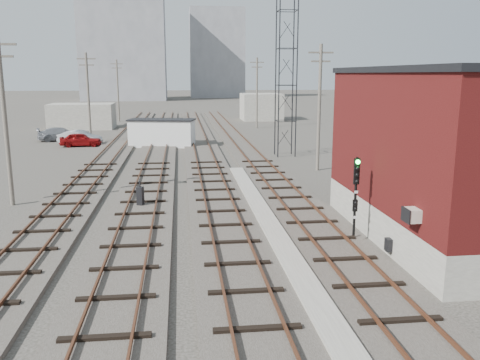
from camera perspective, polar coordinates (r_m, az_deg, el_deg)
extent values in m
plane|color=#282621|center=(68.18, -3.81, 5.95)|extent=(320.00, 320.00, 0.00)
cube|color=#332D28|center=(47.60, 0.52, 3.57)|extent=(3.20, 90.00, 0.20)
cube|color=#4C2816|center=(47.49, -0.34, 3.83)|extent=(0.07, 90.00, 0.12)
cube|color=#4C2816|center=(47.67, 1.38, 3.86)|extent=(0.07, 90.00, 0.12)
cube|color=#332D28|center=(47.27, -4.31, 3.48)|extent=(3.20, 90.00, 0.20)
cube|color=#4C2816|center=(47.22, -5.18, 3.74)|extent=(0.07, 90.00, 0.12)
cube|color=#4C2816|center=(47.28, -3.44, 3.77)|extent=(0.07, 90.00, 0.12)
cube|color=#332D28|center=(47.28, -9.16, 3.36)|extent=(3.20, 90.00, 0.20)
cube|color=#4C2816|center=(47.28, -10.04, 3.61)|extent=(0.07, 90.00, 0.12)
cube|color=#4C2816|center=(47.22, -8.30, 3.66)|extent=(0.07, 90.00, 0.12)
cube|color=#332D28|center=(47.62, -13.98, 3.22)|extent=(3.20, 90.00, 0.20)
cube|color=#4C2816|center=(47.69, -14.85, 3.47)|extent=(0.07, 90.00, 0.12)
cube|color=#4C2816|center=(47.51, -13.14, 3.52)|extent=(0.07, 90.00, 0.12)
cube|color=gray|center=(23.11, 3.38, -5.29)|extent=(0.90, 28.00, 0.26)
cube|color=gray|center=(23.39, 21.49, -4.32)|extent=(6.00, 12.00, 1.50)
cube|color=#4D1312|center=(22.72, 22.16, 4.20)|extent=(6.00, 12.00, 5.50)
cube|color=black|center=(22.56, 22.72, 11.38)|extent=(6.20, 12.20, 0.25)
cube|color=beige|center=(18.13, 18.74, -3.74)|extent=(0.45, 0.62, 0.45)
cube|color=black|center=(20.42, 16.33, -7.00)|extent=(0.20, 0.35, 0.50)
cylinder|color=black|center=(42.78, 4.42, 12.55)|extent=(0.10, 0.10, 15.00)
cylinder|color=black|center=(43.09, 6.42, 12.51)|extent=(0.10, 0.10, 15.00)
cylinder|color=black|center=(44.26, 4.04, 12.53)|extent=(0.10, 0.10, 15.00)
cylinder|color=black|center=(44.56, 5.98, 12.49)|extent=(0.10, 0.10, 15.00)
cylinder|color=#595147|center=(29.29, -24.87, 5.99)|extent=(0.24, 0.24, 9.00)
cylinder|color=#595147|center=(53.57, -16.65, 8.73)|extent=(0.24, 0.24, 9.00)
cube|color=#595147|center=(53.54, -16.90, 12.90)|extent=(1.80, 0.12, 0.12)
cube|color=#595147|center=(53.52, -16.86, 12.26)|extent=(1.40, 0.12, 0.12)
cylinder|color=#595147|center=(78.31, -13.55, 9.71)|extent=(0.24, 0.24, 9.00)
cube|color=#595147|center=(78.28, -13.69, 12.56)|extent=(1.80, 0.12, 0.12)
cube|color=#595147|center=(78.27, -13.67, 12.12)|extent=(1.40, 0.12, 0.12)
cylinder|color=#595147|center=(37.17, 8.88, 7.94)|extent=(0.24, 0.24, 9.00)
cube|color=#595147|center=(37.12, 9.08, 13.95)|extent=(1.80, 0.12, 0.12)
cube|color=#595147|center=(37.10, 9.05, 13.03)|extent=(1.40, 0.12, 0.12)
cylinder|color=#595147|center=(66.53, 1.91, 9.71)|extent=(0.24, 0.24, 9.00)
cube|color=#595147|center=(66.50, 1.93, 13.07)|extent=(1.80, 0.12, 0.12)
cube|color=#595147|center=(66.49, 1.93, 12.56)|extent=(1.40, 0.12, 0.12)
cube|color=gray|center=(143.71, -12.94, 14.74)|extent=(22.00, 14.00, 30.00)
cube|color=gray|center=(158.27, -2.63, 13.99)|extent=(16.00, 12.00, 26.00)
cube|color=gray|center=(69.10, -17.29, 6.86)|extent=(8.00, 5.00, 3.20)
cube|color=gray|center=(78.88, 2.40, 8.22)|extent=(6.00, 6.00, 4.00)
cube|color=gray|center=(22.04, 12.60, -6.64)|extent=(0.40, 0.40, 0.10)
cylinder|color=black|center=(21.56, 12.81, -2.22)|extent=(0.11, 0.11, 3.60)
cube|color=black|center=(21.29, 12.97, 0.95)|extent=(0.23, 0.10, 1.08)
sphere|color=#0CE533|center=(21.13, 13.10, 1.98)|extent=(0.18, 0.18, 0.18)
sphere|color=black|center=(21.18, 13.07, 1.26)|extent=(0.18, 0.18, 0.18)
sphere|color=black|center=(21.23, 13.04, 0.54)|extent=(0.18, 0.18, 0.18)
sphere|color=black|center=(21.28, 13.00, -0.17)|extent=(0.18, 0.18, 0.18)
cube|color=black|center=(21.60, 12.80, -2.81)|extent=(0.20, 0.09, 0.50)
cube|color=white|center=(21.40, 12.92, -1.33)|extent=(0.14, 0.02, 0.11)
cube|color=white|center=(21.67, 12.79, -4.12)|extent=(0.14, 0.02, 0.11)
cube|color=black|center=(27.04, -11.13, -1.86)|extent=(0.40, 0.40, 1.05)
cylinder|color=black|center=(26.89, -11.19, -0.44)|extent=(0.08, 0.08, 0.32)
cube|color=silver|center=(50.17, -8.74, 5.21)|extent=(6.49, 3.72, 2.54)
cube|color=black|center=(50.04, -8.79, 6.71)|extent=(6.73, 3.96, 0.12)
imported|color=maroon|center=(51.97, -17.45, 4.36)|extent=(4.01, 1.81, 1.34)
imported|color=#AAAEB2|center=(53.29, -17.54, 4.57)|extent=(4.58, 2.90, 1.42)
imported|color=gray|center=(57.11, -19.43, 4.89)|extent=(5.20, 3.18, 1.41)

